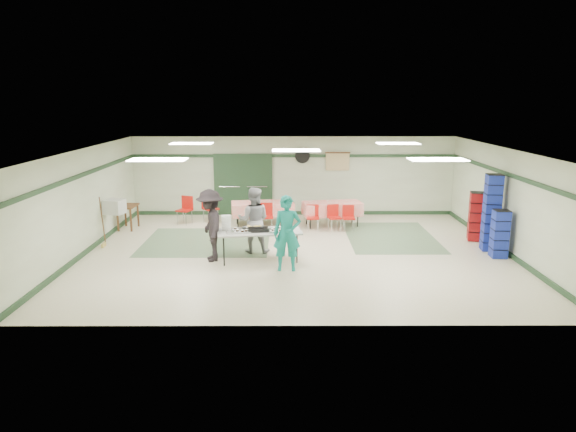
{
  "coord_description": "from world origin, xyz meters",
  "views": [
    {
      "loc": [
        -0.25,
        -12.98,
        3.97
      ],
      "look_at": [
        -0.21,
        -0.3,
        1.04
      ],
      "focal_mm": 32.0,
      "sensor_mm": 36.0,
      "label": 1
    }
  ],
  "objects_px": {
    "chair_b": "(313,215)",
    "crate_stack_blue_a": "(500,234)",
    "chair_d": "(266,214)",
    "chair_a": "(334,215)",
    "chair_loose_a": "(209,205)",
    "serving_table": "(259,232)",
    "dining_table_b": "(263,208)",
    "dining_table_a": "(332,208)",
    "broom": "(102,221)",
    "volunteer_teal": "(287,233)",
    "office_printer": "(114,207)",
    "crate_stack_blue_b": "(492,213)",
    "volunteer_dark": "(210,225)",
    "crate_stack_red": "(477,216)",
    "printer_table": "(128,209)",
    "chair_c": "(348,215)",
    "volunteer_grey": "(254,220)",
    "chair_loose_b": "(186,207)"
  },
  "relations": [
    {
      "from": "crate_stack_red",
      "to": "crate_stack_blue_b",
      "type": "xyz_separation_m",
      "value": [
        0.0,
        -0.99,
        0.33
      ]
    },
    {
      "from": "chair_c",
      "to": "printer_table",
      "type": "bearing_deg",
      "value": 177.53
    },
    {
      "from": "chair_a",
      "to": "chair_loose_a",
      "type": "relative_size",
      "value": 0.87
    },
    {
      "from": "chair_loose_a",
      "to": "printer_table",
      "type": "relative_size",
      "value": 1.13
    },
    {
      "from": "dining_table_b",
      "to": "crate_stack_blue_a",
      "type": "height_order",
      "value": "crate_stack_blue_a"
    },
    {
      "from": "printer_table",
      "to": "dining_table_a",
      "type": "bearing_deg",
      "value": 6.71
    },
    {
      "from": "dining_table_a",
      "to": "office_printer",
      "type": "bearing_deg",
      "value": -175.65
    },
    {
      "from": "chair_loose_a",
      "to": "crate_stack_blue_b",
      "type": "relative_size",
      "value": 0.45
    },
    {
      "from": "serving_table",
      "to": "crate_stack_red",
      "type": "xyz_separation_m",
      "value": [
        6.07,
        1.83,
        -0.02
      ]
    },
    {
      "from": "crate_stack_blue_a",
      "to": "broom",
      "type": "xyz_separation_m",
      "value": [
        -10.38,
        1.01,
        0.1
      ]
    },
    {
      "from": "serving_table",
      "to": "broom",
      "type": "xyz_separation_m",
      "value": [
        -4.31,
        1.22,
        -0.0
      ]
    },
    {
      "from": "crate_stack_blue_a",
      "to": "serving_table",
      "type": "bearing_deg",
      "value": -177.99
    },
    {
      "from": "volunteer_dark",
      "to": "crate_stack_red",
      "type": "height_order",
      "value": "volunteer_dark"
    },
    {
      "from": "chair_b",
      "to": "printer_table",
      "type": "distance_m",
      "value": 5.72
    },
    {
      "from": "crate_stack_blue_b",
      "to": "broom",
      "type": "relative_size",
      "value": 1.48
    },
    {
      "from": "volunteer_dark",
      "to": "crate_stack_red",
      "type": "relative_size",
      "value": 1.29
    },
    {
      "from": "chair_c",
      "to": "crate_stack_red",
      "type": "relative_size",
      "value": 0.56
    },
    {
      "from": "serving_table",
      "to": "broom",
      "type": "height_order",
      "value": "broom"
    },
    {
      "from": "chair_a",
      "to": "crate_stack_blue_b",
      "type": "height_order",
      "value": "crate_stack_blue_b"
    },
    {
      "from": "dining_table_b",
      "to": "crate_stack_red",
      "type": "bearing_deg",
      "value": -23.44
    },
    {
      "from": "chair_b",
      "to": "crate_stack_blue_b",
      "type": "bearing_deg",
      "value": -25.9
    },
    {
      "from": "printer_table",
      "to": "volunteer_grey",
      "type": "bearing_deg",
      "value": -28.21
    },
    {
      "from": "serving_table",
      "to": "chair_b",
      "type": "distance_m",
      "value": 3.34
    },
    {
      "from": "chair_b",
      "to": "crate_stack_blue_a",
      "type": "relative_size",
      "value": 0.64
    },
    {
      "from": "dining_table_a",
      "to": "broom",
      "type": "bearing_deg",
      "value": -169.32
    },
    {
      "from": "broom",
      "to": "chair_b",
      "type": "bearing_deg",
      "value": 11.95
    },
    {
      "from": "chair_c",
      "to": "crate_stack_blue_b",
      "type": "xyz_separation_m",
      "value": [
        3.5,
        -2.15,
        0.55
      ]
    },
    {
      "from": "chair_loose_a",
      "to": "dining_table_b",
      "type": "bearing_deg",
      "value": -52.47
    },
    {
      "from": "dining_table_b",
      "to": "crate_stack_blue_b",
      "type": "height_order",
      "value": "crate_stack_blue_b"
    },
    {
      "from": "volunteer_dark",
      "to": "chair_loose_a",
      "type": "xyz_separation_m",
      "value": [
        -0.64,
        4.03,
        -0.34
      ]
    },
    {
      "from": "chair_d",
      "to": "printer_table",
      "type": "height_order",
      "value": "chair_d"
    },
    {
      "from": "serving_table",
      "to": "volunteer_teal",
      "type": "relative_size",
      "value": 1.21
    },
    {
      "from": "volunteer_teal",
      "to": "dining_table_a",
      "type": "bearing_deg",
      "value": 73.06
    },
    {
      "from": "chair_d",
      "to": "chair_loose_a",
      "type": "xyz_separation_m",
      "value": [
        -1.9,
        1.04,
        0.05
      ]
    },
    {
      "from": "dining_table_a",
      "to": "crate_stack_blue_b",
      "type": "bearing_deg",
      "value": -43.9
    },
    {
      "from": "chair_b",
      "to": "office_printer",
      "type": "relative_size",
      "value": 1.54
    },
    {
      "from": "serving_table",
      "to": "dining_table_b",
      "type": "bearing_deg",
      "value": 83.65
    },
    {
      "from": "crate_stack_blue_b",
      "to": "broom",
      "type": "xyz_separation_m",
      "value": [
        -10.38,
        0.38,
        -0.31
      ]
    },
    {
      "from": "volunteer_teal",
      "to": "volunteer_dark",
      "type": "distance_m",
      "value": 2.03
    },
    {
      "from": "volunteer_teal",
      "to": "chair_d",
      "type": "bearing_deg",
      "value": 101.04
    },
    {
      "from": "broom",
      "to": "chair_loose_a",
      "type": "bearing_deg",
      "value": 43.7
    },
    {
      "from": "chair_d",
      "to": "crate_stack_blue_a",
      "type": "xyz_separation_m",
      "value": [
        6.01,
        -2.78,
        0.1
      ]
    },
    {
      "from": "dining_table_a",
      "to": "chair_loose_a",
      "type": "distance_m",
      "value": 3.99
    },
    {
      "from": "chair_b",
      "to": "chair_loose_b",
      "type": "distance_m",
      "value": 4.13
    },
    {
      "from": "chair_c",
      "to": "crate_stack_red",
      "type": "xyz_separation_m",
      "value": [
        3.5,
        -1.15,
        0.22
      ]
    },
    {
      "from": "chair_a",
      "to": "broom",
      "type": "distance_m",
      "value": 6.67
    },
    {
      "from": "chair_d",
      "to": "chair_b",
      "type": "bearing_deg",
      "value": -4.57
    },
    {
      "from": "chair_d",
      "to": "office_printer",
      "type": "relative_size",
      "value": 1.64
    },
    {
      "from": "office_printer",
      "to": "broom",
      "type": "distance_m",
      "value": 0.83
    },
    {
      "from": "broom",
      "to": "chair_loose_b",
      "type": "bearing_deg",
      "value": 51.29
    }
  ]
}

